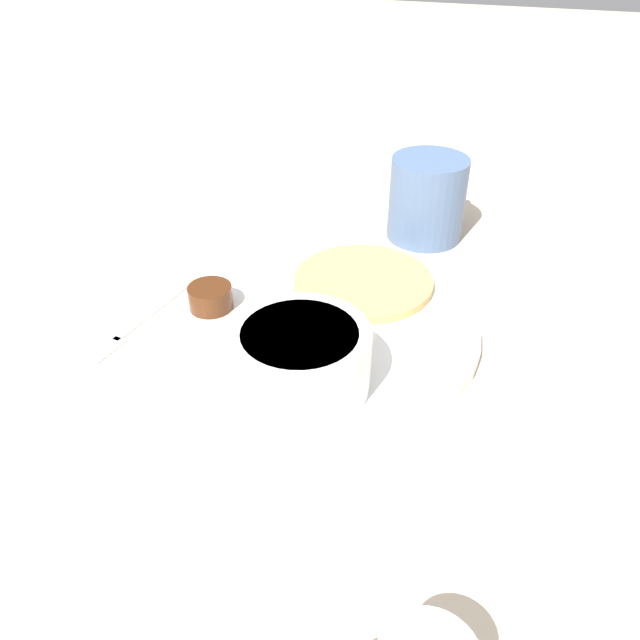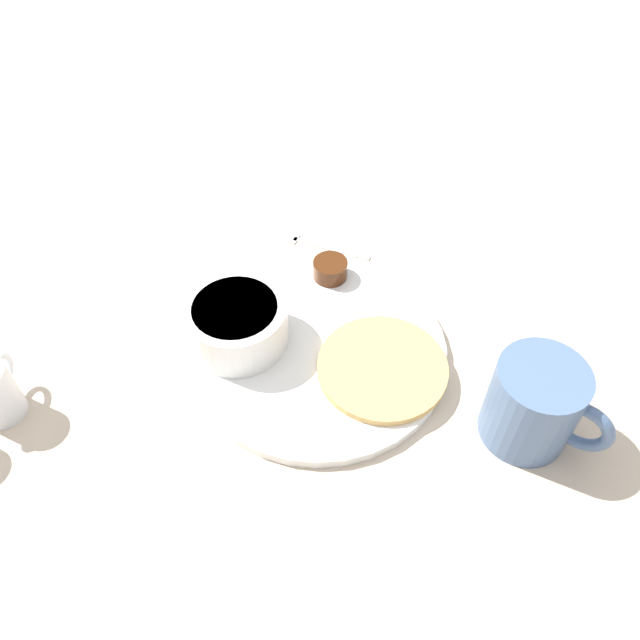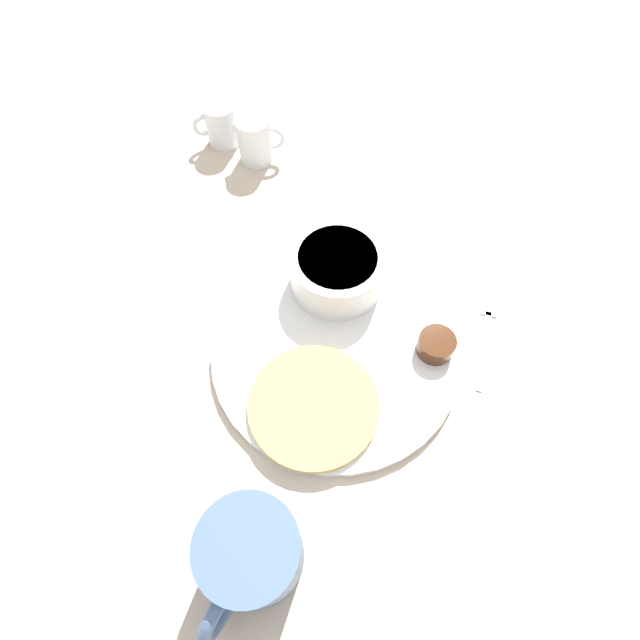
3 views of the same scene
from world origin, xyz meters
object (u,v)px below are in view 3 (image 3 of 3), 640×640
object	(u,v)px
bowl	(337,269)
coffee_mug	(251,555)
plate	(336,350)
fork	(487,325)
creamer_pitcher_far	(221,123)
creamer_pitcher_near	(255,140)

from	to	relation	value
bowl	coffee_mug	size ratio (longest dim) A/B	0.95
coffee_mug	plate	bearing A→B (deg)	166.50
bowl	fork	bearing A→B (deg)	79.03
plate	creamer_pitcher_far	bearing A→B (deg)	-149.23
plate	fork	xyz separation A→B (m)	(-0.05, 0.18, -0.00)
plate	creamer_pitcher_near	bearing A→B (deg)	-154.69
bowl	creamer_pitcher_far	world-z (taller)	same
creamer_pitcher_near	creamer_pitcher_far	bearing A→B (deg)	-119.19
bowl	creamer_pitcher_far	bearing A→B (deg)	-142.01
bowl	creamer_pitcher_near	bearing A→B (deg)	-147.60
coffee_mug	creamer_pitcher_near	distance (m)	0.54
bowl	coffee_mug	xyz separation A→B (m)	(0.32, -0.05, 0.01)
plate	coffee_mug	bearing A→B (deg)	-13.50
coffee_mug	creamer_pitcher_near	bearing A→B (deg)	-170.41
plate	coffee_mug	distance (m)	0.24
creamer_pitcher_near	creamer_pitcher_far	distance (m)	0.06
fork	plate	bearing A→B (deg)	-73.19
bowl	creamer_pitcher_far	xyz separation A→B (m)	(-0.25, -0.19, -0.01)
plate	creamer_pitcher_near	xyz separation A→B (m)	(-0.30, -0.14, 0.03)
creamer_pitcher_near	fork	world-z (taller)	creamer_pitcher_near
creamer_pitcher_far	coffee_mug	bearing A→B (deg)	14.51
fork	creamer_pitcher_near	bearing A→B (deg)	-127.97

